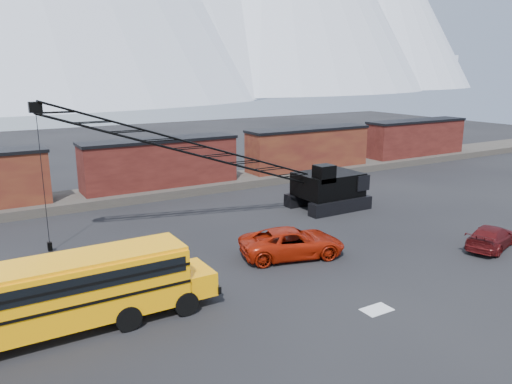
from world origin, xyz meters
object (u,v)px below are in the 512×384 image
at_px(crawler_crane, 222,157).
at_px(school_bus, 74,290).
at_px(red_pickup, 292,243).
at_px(maroon_suv, 491,237).

bearing_deg(crawler_crane, school_bus, -140.21).
relative_size(red_pickup, crawler_crane, 0.26).
xyz_separation_m(red_pickup, maroon_suv, (11.28, -5.08, -0.15)).
bearing_deg(red_pickup, school_bus, 115.90).
bearing_deg(school_bus, maroon_suv, -6.59).
height_order(red_pickup, crawler_crane, crawler_crane).
distance_m(maroon_suv, crawler_crane, 17.91).
relative_size(school_bus, red_pickup, 1.91).
xyz_separation_m(school_bus, red_pickup, (12.61, 2.32, -0.94)).
xyz_separation_m(maroon_suv, crawler_crane, (-11.80, 12.83, 4.11)).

